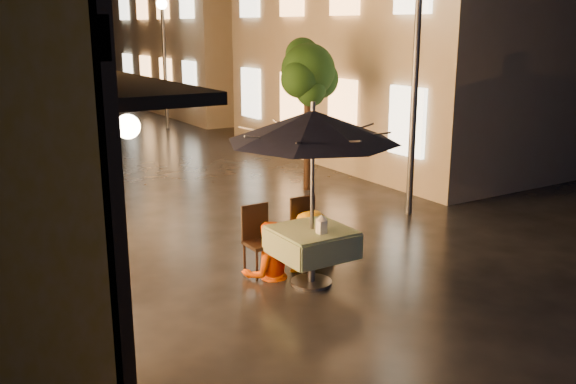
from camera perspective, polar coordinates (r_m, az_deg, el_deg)
ground at (r=8.84m, az=4.87°, el=-8.02°), size 90.00×90.00×0.00m
east_building_near at (r=17.98m, az=12.20°, el=14.37°), size 7.30×9.30×6.80m
east_building_far at (r=27.47m, az=-5.15°, el=15.13°), size 7.30×10.30×7.30m
street_tree at (r=13.27m, az=1.83°, el=10.42°), size 1.43×1.20×3.15m
streetlamp_near at (r=11.63m, az=11.34°, el=12.00°), size 0.36×0.36×4.23m
streetlamp_far at (r=21.99m, az=-11.01°, el=13.13°), size 0.36×0.36×4.23m
cafe_table at (r=8.57m, az=2.12°, el=-4.51°), size 0.99×0.99×0.78m
patio_umbrella at (r=8.19m, az=2.22°, el=5.86°), size 2.26×2.26×2.46m
cafe_chair_left at (r=8.98m, az=-2.63°, el=-3.93°), size 0.42×0.42×0.97m
cafe_chair_right at (r=9.38m, az=1.64°, el=-3.11°), size 0.42×0.42×0.97m
table_lantern at (r=8.29m, az=3.00°, el=-2.77°), size 0.16×0.16×0.25m
person_orange at (r=8.79m, az=-1.81°, el=-2.76°), size 0.85×0.72×1.54m
person_yellow at (r=9.16m, az=2.12°, el=-1.84°), size 1.08×0.68×1.60m
bicycle_0 at (r=11.22m, az=-19.72°, el=-1.74°), size 1.60×1.05×0.80m
bicycle_1 at (r=12.20m, az=-19.79°, el=0.21°), size 1.83×0.67×1.08m
bicycle_2 at (r=11.97m, az=-20.08°, el=-0.48°), size 1.79×0.74×0.92m
bicycle_3 at (r=14.25m, az=-20.18°, el=2.02°), size 1.68×0.50×1.01m
bicycle_4 at (r=14.29m, az=-21.60°, el=1.51°), size 1.59×0.71×0.81m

